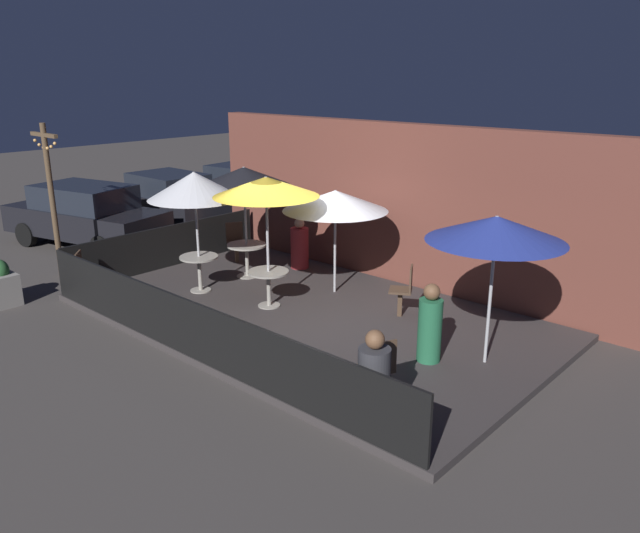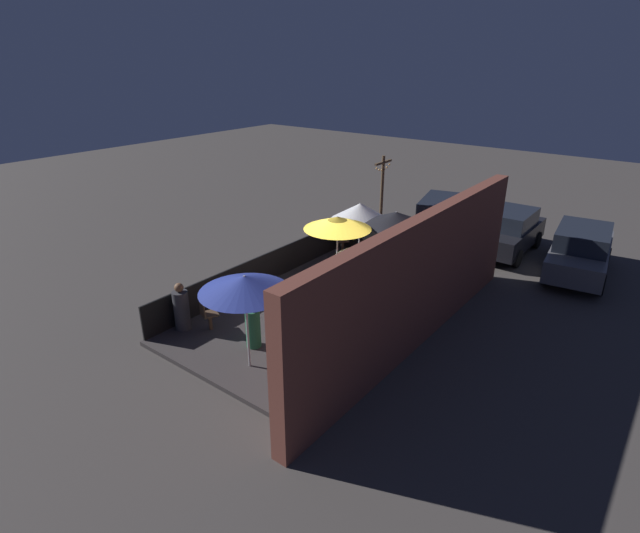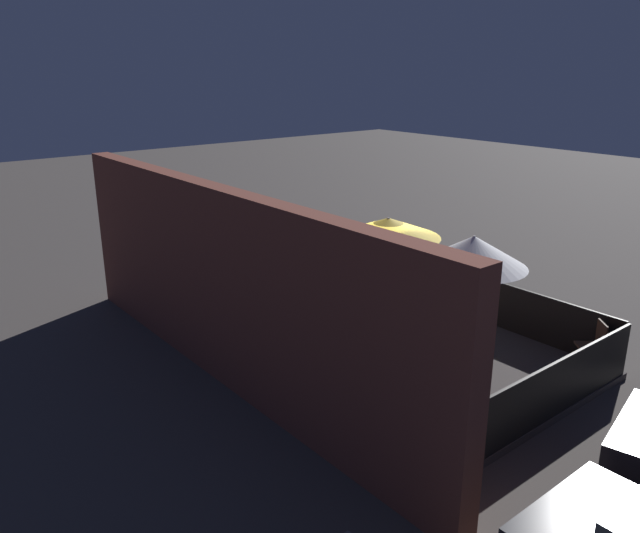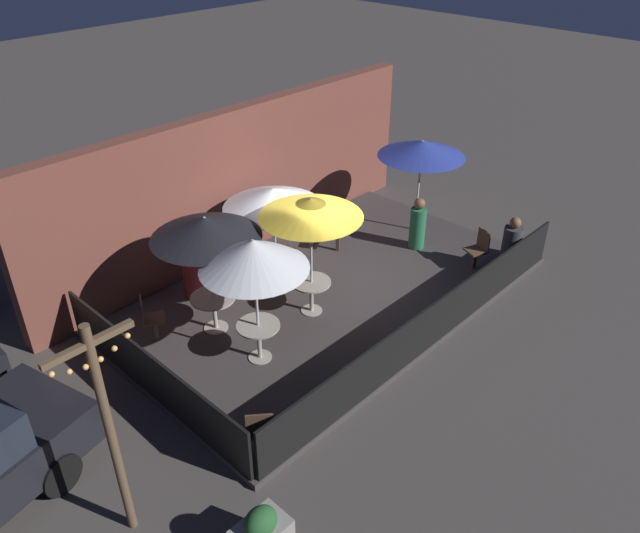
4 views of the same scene
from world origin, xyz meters
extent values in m
plane|color=#423D3A|center=(0.00, 0.00, 0.00)|extent=(60.00, 60.00, 0.00)
cube|color=#383333|center=(0.00, 0.00, 0.06)|extent=(8.80, 5.22, 0.12)
cube|color=brown|center=(0.00, 2.84, 1.71)|extent=(10.40, 0.36, 3.42)
cube|color=black|center=(0.00, -2.56, 0.59)|extent=(8.60, 0.05, 0.95)
cube|color=black|center=(-4.35, 0.00, 0.59)|extent=(0.05, 5.02, 0.95)
cylinder|color=#B2B2B7|center=(-2.46, -0.54, 1.34)|extent=(0.05, 0.05, 2.44)
cone|color=silver|center=(-2.46, -0.54, 2.29)|extent=(1.85, 1.85, 0.53)
cylinder|color=#B2B2B7|center=(-2.46, 0.73, 1.32)|extent=(0.05, 0.05, 2.39)
cone|color=black|center=(-2.46, 0.73, 2.31)|extent=(1.98, 1.98, 0.40)
cylinder|color=#B2B2B7|center=(-0.78, -0.20, 1.36)|extent=(0.05, 0.05, 2.48)
cone|color=gold|center=(-0.78, -0.20, 2.42)|extent=(1.95, 1.95, 0.36)
cylinder|color=#B2B2B7|center=(-0.39, 1.25, 1.16)|extent=(0.05, 0.05, 2.09)
cone|color=silver|center=(-0.39, 1.25, 2.00)|extent=(2.08, 2.08, 0.40)
cylinder|color=#B2B2B7|center=(3.45, 0.36, 1.27)|extent=(0.05, 0.05, 2.30)
cone|color=#283893|center=(3.45, 0.36, 2.23)|extent=(2.04, 2.04, 0.38)
cylinder|color=#9E998E|center=(-2.46, -0.54, 0.13)|extent=(0.43, 0.43, 0.02)
cylinder|color=#9E998E|center=(-2.46, -0.54, 0.47)|extent=(0.08, 0.08, 0.70)
cylinder|color=#9E998E|center=(-2.46, -0.54, 0.84)|extent=(0.77, 0.77, 0.04)
cylinder|color=#9E998E|center=(-2.46, 0.73, 0.13)|extent=(0.47, 0.47, 0.02)
cylinder|color=#9E998E|center=(-2.46, 0.73, 0.46)|extent=(0.08, 0.08, 0.69)
cylinder|color=#9E998E|center=(-2.46, 0.73, 0.83)|extent=(0.85, 0.85, 0.04)
cylinder|color=#9E998E|center=(-0.78, -0.20, 0.13)|extent=(0.43, 0.43, 0.02)
cylinder|color=#9E998E|center=(-0.78, -0.20, 0.45)|extent=(0.08, 0.08, 0.66)
cylinder|color=#9E998E|center=(-0.78, -0.20, 0.80)|extent=(0.77, 0.77, 0.04)
cube|color=#4C3828|center=(2.86, -1.67, 0.33)|extent=(0.10, 0.10, 0.43)
cube|color=#4C3828|center=(2.86, -1.67, 0.57)|extent=(0.52, 0.52, 0.04)
cube|color=#4C3828|center=(3.03, -1.74, 0.81)|extent=(0.18, 0.38, 0.44)
cube|color=#4C3828|center=(1.37, 1.04, 0.36)|extent=(0.11, 0.11, 0.48)
cube|color=#4C3828|center=(1.37, 1.04, 0.62)|extent=(0.55, 0.55, 0.04)
cube|color=#4C3828|center=(1.52, 1.14, 0.86)|extent=(0.23, 0.36, 0.44)
cube|color=#4C3828|center=(-3.87, -2.17, 0.33)|extent=(0.11, 0.11, 0.42)
cube|color=#4C3828|center=(-3.87, -2.17, 0.56)|extent=(0.56, 0.56, 0.04)
cube|color=#4C3828|center=(-3.99, -2.30, 0.80)|extent=(0.32, 0.29, 0.44)
cube|color=#4C3828|center=(-3.43, 1.27, 0.34)|extent=(0.11, 0.11, 0.45)
cube|color=#4C3828|center=(-3.43, 1.27, 0.59)|extent=(0.54, 0.54, 0.04)
cube|color=#4C3828|center=(-3.59, 1.35, 0.83)|extent=(0.22, 0.37, 0.44)
cylinder|color=#236642|center=(2.76, -0.18, 0.62)|extent=(0.52, 0.52, 1.00)
sphere|color=brown|center=(2.76, -0.18, 1.24)|extent=(0.25, 0.25, 0.25)
cylinder|color=#333338|center=(3.28, -2.27, 0.66)|extent=(0.42, 0.42, 1.08)
sphere|color=brown|center=(3.28, -2.27, 1.32)|extent=(0.24, 0.24, 0.24)
cylinder|color=maroon|center=(-2.05, 1.96, 0.58)|extent=(0.58, 0.58, 0.93)
sphere|color=tan|center=(-2.05, 1.96, 1.16)|extent=(0.23, 0.23, 0.23)
ellipsoid|color=#235128|center=(-5.00, -3.44, 0.71)|extent=(0.46, 0.37, 0.41)
cylinder|color=brown|center=(-5.90, -1.81, 1.69)|extent=(0.12, 0.12, 3.38)
cube|color=brown|center=(-5.90, -1.81, 3.13)|extent=(1.10, 0.08, 0.08)
sphere|color=#F4B260|center=(-6.36, -1.81, 2.98)|extent=(0.07, 0.07, 0.07)
sphere|color=#F4B260|center=(-6.17, -1.81, 2.90)|extent=(0.07, 0.07, 0.07)
sphere|color=#F4B260|center=(-5.99, -1.81, 2.86)|extent=(0.07, 0.07, 0.07)
sphere|color=#F4B260|center=(-5.81, -1.81, 2.86)|extent=(0.07, 0.07, 0.07)
sphere|color=#F4B260|center=(-5.62, -1.81, 2.90)|extent=(0.07, 0.07, 0.07)
sphere|color=#F4B260|center=(-5.44, -1.81, 2.98)|extent=(0.07, 0.07, 0.07)
cylinder|color=black|center=(-6.26, -0.58, 0.32)|extent=(0.66, 0.32, 0.64)
camera|label=1|loc=(7.42, -7.84, 4.39)|focal=35.00mm
camera|label=2|loc=(10.21, 7.65, 6.81)|focal=28.00mm
camera|label=3|loc=(-8.63, 7.78, 5.29)|focal=35.00mm
camera|label=4|loc=(-8.02, -7.35, 7.43)|focal=35.00mm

